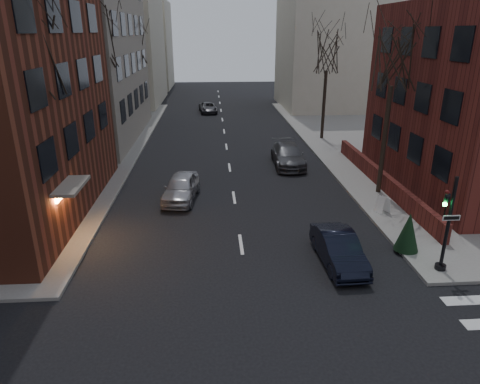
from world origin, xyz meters
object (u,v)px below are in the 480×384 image
object	(u,v)px
tree_right_b	(327,53)
car_lane_gray	(288,155)
tree_left_c	(134,45)
tree_left_b	(99,37)
car_lane_silver	(181,187)
car_lane_far	(208,108)
evergreen_shrub	(408,232)
sandwich_board	(383,204)
tree_right_a	(395,56)
parked_sedan	(339,249)
streetlamp_near	(102,116)
traffic_signal	(446,230)
tree_left_a	(33,52)
streetlamp_far	(146,81)

from	to	relation	value
tree_right_b	car_lane_gray	size ratio (longest dim) A/B	1.73
tree_left_c	tree_right_b	world-z (taller)	tree_left_c
tree_left_b	car_lane_silver	size ratio (longest dim) A/B	2.46
car_lane_silver	car_lane_gray	distance (m)	9.77
car_lane_far	evergreen_shrub	xyz separation A→B (m)	(8.89, -35.84, 0.44)
tree_right_b	sandwich_board	xyz separation A→B (m)	(-0.96, -17.12, -6.97)
tree_right_a	parked_sedan	size ratio (longest dim) A/B	2.34
tree_left_c	car_lane_silver	size ratio (longest dim) A/B	2.21
tree_right_a	parked_sedan	xyz separation A→B (m)	(-4.80, -8.00, -7.34)
tree_right_b	parked_sedan	bearing A→B (deg)	-102.31
streetlamp_near	traffic_signal	bearing A→B (deg)	-38.87
car_lane_gray	sandwich_board	xyz separation A→B (m)	(3.52, -9.38, -0.16)
tree_right_a	car_lane_far	size ratio (longest dim) A/B	2.27
parked_sedan	sandwich_board	bearing A→B (deg)	49.55
streetlamp_near	car_lane_gray	world-z (taller)	streetlamp_near
tree_right_b	car_lane_far	world-z (taller)	tree_right_b
tree_left_b	tree_left_a	bearing A→B (deg)	-90.00
tree_left_a	streetlamp_far	bearing A→B (deg)	88.77
streetlamp_near	car_lane_silver	size ratio (longest dim) A/B	1.43
traffic_signal	tree_right_a	world-z (taller)	tree_right_a
tree_right_b	evergreen_shrub	bearing A→B (deg)	-94.03
car_lane_far	parked_sedan	bearing A→B (deg)	-87.59
tree_left_a	tree_left_c	size ratio (longest dim) A/B	1.06
tree_right_a	evergreen_shrub	xyz separation A→B (m)	(-1.50, -7.28, -6.99)
car_lane_silver	car_lane_far	distance (m)	28.69
sandwich_board	streetlamp_far	bearing A→B (deg)	97.91
tree_left_b	tree_right_b	bearing A→B (deg)	18.82
car_lane_gray	tree_right_a	bearing A→B (deg)	-52.77
tree_left_b	streetlamp_far	size ratio (longest dim) A/B	1.72
tree_left_b	tree_left_c	xyz separation A→B (m)	(0.00, 14.00, -0.88)
tree_right_b	car_lane_silver	bearing A→B (deg)	-130.19
tree_right_b	parked_sedan	world-z (taller)	tree_right_b
car_lane_silver	sandwich_board	size ratio (longest dim) A/B	4.75
tree_left_a	streetlamp_far	distance (m)	28.32
tree_left_b	streetlamp_near	xyz separation A→B (m)	(0.60, -4.00, -4.68)
tree_left_c	evergreen_shrub	distance (m)	34.14
parked_sedan	sandwich_board	size ratio (longest dim) A/B	4.50
traffic_signal	sandwich_board	xyz separation A→B (m)	(-0.10, 5.89, -1.30)
tree_left_c	tree_right_a	xyz separation A→B (m)	(17.60, -22.00, 0.00)
tree_right_b	evergreen_shrub	xyz separation A→B (m)	(-1.50, -21.28, -6.55)
tree_right_b	streetlamp_far	world-z (taller)	tree_right_b
tree_left_c	sandwich_board	xyz separation A→B (m)	(16.64, -25.12, -7.42)
car_lane_far	tree_left_a	bearing A→B (deg)	-108.77
tree_left_a	car_lane_silver	distance (m)	10.36
traffic_signal	car_lane_far	size ratio (longest dim) A/B	0.93
tree_right_a	streetlamp_far	size ratio (longest dim) A/B	1.55
tree_left_b	evergreen_shrub	bearing A→B (deg)	-43.51
tree_left_b	car_lane_far	world-z (taller)	tree_left_b
tree_left_a	parked_sedan	size ratio (longest dim) A/B	2.47
tree_left_b	tree_left_c	bearing A→B (deg)	90.00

